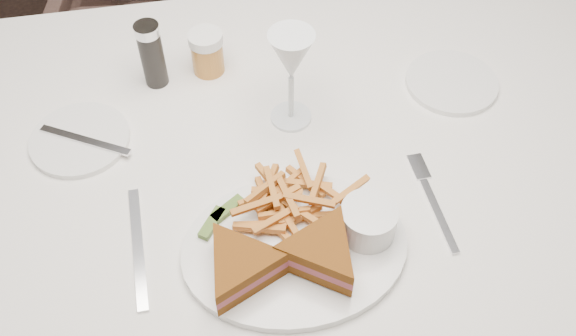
{
  "coord_description": "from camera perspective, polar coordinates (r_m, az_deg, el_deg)",
  "views": [
    {
      "loc": [
        0.21,
        -1.0,
        1.53
      ],
      "look_at": [
        0.36,
        -0.43,
        0.8
      ],
      "focal_mm": 40.0,
      "sensor_mm": 36.0,
      "label": 1
    }
  ],
  "objects": [
    {
      "name": "chair_far",
      "position": [
        1.98,
        -9.73,
        11.85
      ],
      "size": [
        0.71,
        0.68,
        0.6
      ],
      "primitive_type": "imported",
      "rotation": [
        0.0,
        0.0,
        2.87
      ],
      "color": "#49332D",
      "rests_on": "ground"
    },
    {
      "name": "ground",
      "position": [
        1.84,
        -14.74,
        -8.04
      ],
      "size": [
        5.0,
        5.0,
        0.0
      ],
      "primitive_type": "plane",
      "color": "black",
      "rests_on": "ground"
    },
    {
      "name": "table_setting",
      "position": [
        0.94,
        -0.35,
        -1.42
      ],
      "size": [
        0.8,
        0.6,
        0.18
      ],
      "color": "white",
      "rests_on": "table"
    },
    {
      "name": "table",
      "position": [
        1.32,
        -0.58,
        -10.02
      ],
      "size": [
        1.44,
        1.02,
        0.75
      ],
      "primitive_type": "cube",
      "rotation": [
        0.0,
        0.0,
        -0.08
      ],
      "color": "white",
      "rests_on": "ground"
    }
  ]
}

